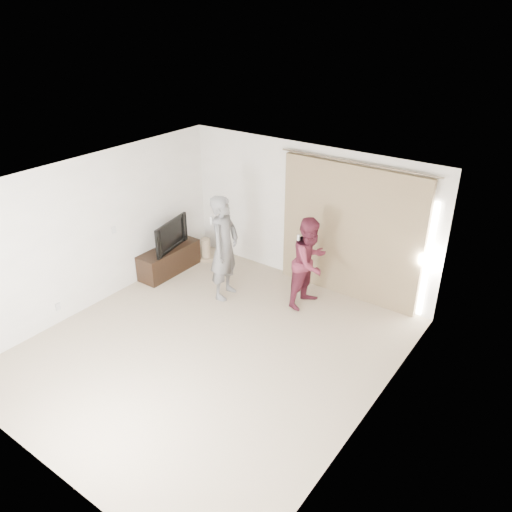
{
  "coord_description": "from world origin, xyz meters",
  "views": [
    {
      "loc": [
        4.16,
        -4.59,
        4.71
      ],
      "look_at": [
        -0.01,
        1.2,
        1.1
      ],
      "focal_mm": 35.0,
      "sensor_mm": 36.0,
      "label": 1
    }
  ],
  "objects_px": {
    "person_man": "(224,248)",
    "person_woman": "(310,262)",
    "tv": "(167,234)",
    "tv_console": "(169,260)"
  },
  "relations": [
    {
      "from": "person_man",
      "to": "person_woman",
      "type": "bearing_deg",
      "value": 24.69
    },
    {
      "from": "tv",
      "to": "person_man",
      "type": "xyz_separation_m",
      "value": [
        1.45,
        -0.05,
        0.15
      ]
    },
    {
      "from": "tv_console",
      "to": "tv",
      "type": "xyz_separation_m",
      "value": [
        0.0,
        0.0,
        0.54
      ]
    },
    {
      "from": "person_man",
      "to": "person_woman",
      "type": "xyz_separation_m",
      "value": [
        1.35,
        0.62,
        -0.14
      ]
    },
    {
      "from": "tv",
      "to": "person_man",
      "type": "bearing_deg",
      "value": -103.69
    },
    {
      "from": "tv",
      "to": "person_woman",
      "type": "bearing_deg",
      "value": -90.13
    },
    {
      "from": "tv_console",
      "to": "person_woman",
      "type": "xyz_separation_m",
      "value": [
        2.8,
        0.57,
        0.55
      ]
    },
    {
      "from": "tv",
      "to": "tv_console",
      "type": "bearing_deg",
      "value": -0.0
    },
    {
      "from": "tv_console",
      "to": "person_man",
      "type": "distance_m",
      "value": 1.6
    },
    {
      "from": "person_woman",
      "to": "tv",
      "type": "bearing_deg",
      "value": -168.5
    }
  ]
}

